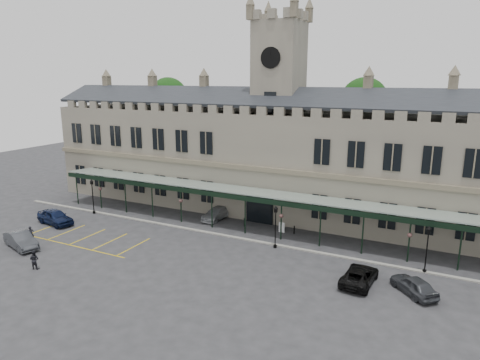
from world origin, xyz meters
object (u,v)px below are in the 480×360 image
at_px(station_building, 277,159).
at_px(car_van, 359,275).
at_px(car_left_a, 55,217).
at_px(car_taxi, 217,213).
at_px(lamp_post_right, 427,245).
at_px(traffic_cone, 367,279).
at_px(car_left_b, 21,240).
at_px(sign_board, 282,227).
at_px(person_b, 34,260).
at_px(lamp_post_left, 92,193).
at_px(person_a, 31,234).
at_px(clock_tower, 278,102).
at_px(lamp_post_mid, 276,223).
at_px(car_right_a, 414,285).

height_order(station_building, car_van, station_building).
xyz_separation_m(car_left_a, car_van, (33.16, 0.74, -0.17)).
bearing_deg(car_taxi, station_building, 54.89).
bearing_deg(lamp_post_right, car_taxi, 168.60).
height_order(lamp_post_right, traffic_cone, lamp_post_right).
bearing_deg(car_van, car_left_b, 16.96).
bearing_deg(car_left_b, sign_board, -37.88).
distance_m(car_taxi, person_b, 19.94).
distance_m(car_left_a, car_van, 33.17).
height_order(lamp_post_left, car_taxi, lamp_post_left).
relative_size(car_van, person_a, 3.05).
xyz_separation_m(car_van, person_b, (-25.30, -9.65, 0.16)).
distance_m(sign_board, person_b, 23.62).
xyz_separation_m(lamp_post_right, car_taxi, (-22.52, 4.54, -1.79)).
height_order(station_building, lamp_post_right, station_building).
distance_m(clock_tower, person_b, 30.08).
xyz_separation_m(lamp_post_mid, car_left_a, (-24.46, -4.57, -1.65)).
xyz_separation_m(lamp_post_left, sign_board, (22.55, 4.00, -1.98)).
xyz_separation_m(lamp_post_right, traffic_cone, (-3.96, -4.00, -2.11)).
distance_m(lamp_post_right, traffic_cone, 6.01).
distance_m(station_building, sign_board, 9.59).
xyz_separation_m(lamp_post_left, car_van, (32.21, -4.05, -1.85)).
distance_m(lamp_post_mid, sign_board, 4.75).
relative_size(lamp_post_mid, car_taxi, 0.91).
height_order(car_left_a, car_van, car_left_a).
bearing_deg(lamp_post_left, car_left_b, -81.22).
height_order(car_left_b, car_van, car_left_b).
bearing_deg(person_b, clock_tower, -134.42).
relative_size(lamp_post_left, car_right_a, 1.04).
distance_m(clock_tower, lamp_post_right, 23.05).
xyz_separation_m(station_building, person_a, (-18.00, -20.34, -5.68)).
bearing_deg(traffic_cone, car_left_a, -178.13).
xyz_separation_m(car_left_a, person_a, (2.16, -4.79, -0.05)).
relative_size(clock_tower, sign_board, 22.61).
height_order(station_building, car_taxi, station_building).
relative_size(clock_tower, car_van, 5.15).
distance_m(lamp_post_left, car_van, 32.52).
bearing_deg(person_b, traffic_cone, -176.63).
height_order(traffic_cone, car_left_b, car_left_b).
bearing_deg(person_b, car_taxi, -129.28).
height_order(lamp_post_left, lamp_post_right, lamp_post_left).
xyz_separation_m(clock_tower, car_van, (13.00, -14.90, -12.44)).
bearing_deg(lamp_post_left, lamp_post_mid, -0.53).
height_order(clock_tower, car_left_a, clock_tower).
bearing_deg(car_van, traffic_cone, -142.46).
distance_m(traffic_cone, car_right_a, 3.48).
relative_size(traffic_cone, person_b, 0.43).
relative_size(lamp_post_mid, sign_board, 3.83).
height_order(lamp_post_right, car_left_a, lamp_post_right).
xyz_separation_m(clock_tower, car_left_b, (-17.50, -21.92, -12.33)).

